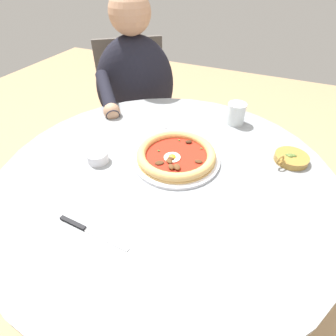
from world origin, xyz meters
The scene contains 10 objects.
ground_plane centered at (0.00, 0.00, -0.01)m, with size 6.00×6.00×0.02m, color tan.
dining_table centered at (0.00, 0.00, 0.61)m, with size 1.06×1.06×0.72m.
pizza_on_plate centered at (-0.01, -0.07, 0.74)m, with size 0.29×0.29×0.04m.
water_glass centered at (-0.13, -0.39, 0.76)m, with size 0.07×0.07×0.08m.
steak_knife centered at (0.10, 0.29, 0.72)m, with size 0.21×0.02×0.01m.
ramekin_capers centered at (0.23, 0.04, 0.74)m, with size 0.07×0.07×0.03m.
olive_pan centered at (-0.35, -0.22, 0.73)m, with size 0.11×0.12×0.05m.
fork_utensil centered at (0.14, -0.31, 0.72)m, with size 0.08×0.16×0.00m.
diner_person centered at (0.43, -0.56, 0.51)m, with size 0.45×0.59×1.14m.
cafe_chair_diner centered at (0.52, -0.69, 0.52)m, with size 0.61×0.61×0.88m.
Camera 1 is at (-0.26, 0.57, 1.26)m, focal length 28.15 mm.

